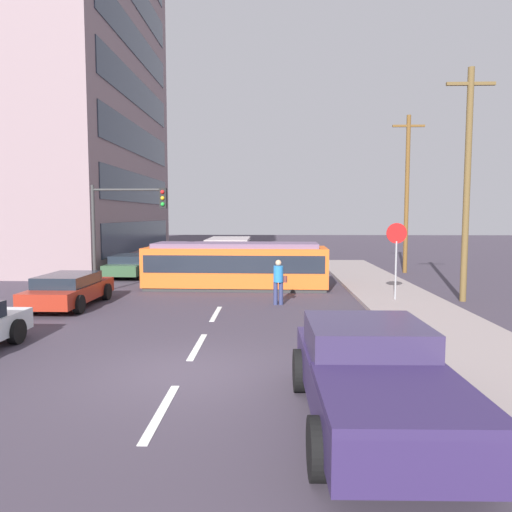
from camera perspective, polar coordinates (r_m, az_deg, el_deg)
The scene contains 18 objects.
ground_plane at distance 20.07m, azimuth -3.49°, elevation -4.59°, with size 120.00×120.00×0.00m, color #3E3542.
sidewalk_curb_right at distance 16.79m, azimuth 19.07°, elevation -6.49°, with size 3.20×36.00×0.14m, color gray.
lane_stripe_0 at distance 8.59m, azimuth -11.30°, elevation -17.82°, with size 0.16×2.40×0.01m, color silver.
lane_stripe_1 at distance 12.31m, azimuth -7.01°, elevation -10.70°, with size 0.16×2.40×0.01m, color silver.
lane_stripe_2 at distance 16.16m, azimuth -4.82°, elevation -6.91°, with size 0.16×2.40×0.01m, color silver.
lane_stripe_3 at distance 27.63m, azimuth -2.02°, elevation -1.95°, with size 0.16×2.40×0.01m, color silver.
lane_stripe_4 at distance 33.58m, azimuth -1.33°, elevation -0.73°, with size 0.16×2.40×0.01m, color silver.
corner_building at distance 37.23m, azimuth -26.00°, elevation 16.67°, with size 15.48×18.00×22.40m.
streetcar_tram at distance 21.55m, azimuth -2.41°, elevation -1.05°, with size 8.20×2.74×2.07m.
city_bus at distance 29.74m, azimuth -3.26°, elevation 0.60°, with size 2.59×5.20×1.88m.
pedestrian_crossing at distance 17.58m, azimuth 2.72°, elevation -2.83°, with size 0.51×0.36×1.67m.
pickup_truck_parked at distance 7.87m, azimuth 13.80°, elevation -13.85°, with size 2.34×5.03×1.55m.
parked_sedan_mid at distance 18.60m, azimuth -21.48°, elevation -3.73°, with size 1.99×4.44×1.19m.
parked_sedan_far at distance 26.57m, azimuth -14.72°, elevation -1.05°, with size 2.07×4.40×1.19m.
stop_sign at distance 18.53m, azimuth 16.48°, elevation 1.26°, with size 0.76×0.07×2.88m.
traffic_light_mast at distance 20.52m, azimuth -15.50°, elevation 4.54°, with size 3.15×0.33×4.56m.
utility_pole_near at distance 19.84m, azimuth 23.99°, elevation 8.15°, with size 1.80×0.24×8.78m.
utility_pole_mid at distance 28.58m, azimuth 17.64°, elevation 7.36°, with size 1.80×0.24×8.92m.
Camera 1 is at (1.85, -9.71, 3.31)m, focal length 33.36 mm.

